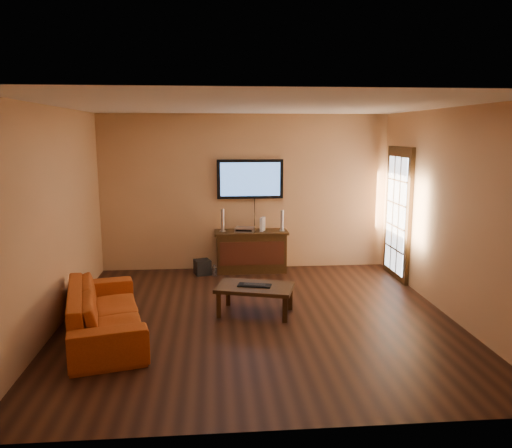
{
  "coord_description": "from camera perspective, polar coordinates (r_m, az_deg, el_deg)",
  "views": [
    {
      "loc": [
        -0.56,
        -6.14,
        2.37
      ],
      "look_at": [
        0.04,
        0.8,
        1.1
      ],
      "focal_mm": 35.0,
      "sensor_mm": 36.0,
      "label": 1
    }
  ],
  "objects": [
    {
      "name": "french_door",
      "position": [
        8.51,
        15.89,
        1.01
      ],
      "size": [
        0.07,
        1.02,
        2.22
      ],
      "color": "black",
      "rests_on": "ground"
    },
    {
      "name": "coffee_table",
      "position": [
        6.66,
        -0.11,
        -7.5
      ],
      "size": [
        1.12,
        0.85,
        0.38
      ],
      "color": "black",
      "rests_on": "ground"
    },
    {
      "name": "room_walls",
      "position": [
        6.83,
        -0.22,
        4.59
      ],
      "size": [
        5.0,
        5.0,
        5.0
      ],
      "color": "tan",
      "rests_on": "ground"
    },
    {
      "name": "ground_plane",
      "position": [
        6.61,
        0.25,
        -10.69
      ],
      "size": [
        5.0,
        5.0,
        0.0
      ],
      "primitive_type": "plane",
      "color": "black",
      "rests_on": "ground"
    },
    {
      "name": "subwoofer",
      "position": [
        8.57,
        -6.14,
        -4.91
      ],
      "size": [
        0.32,
        0.32,
        0.25
      ],
      "primitive_type": "cube",
      "rotation": [
        0.0,
        0.0,
        0.3
      ],
      "color": "black",
      "rests_on": "ground"
    },
    {
      "name": "speaker_left",
      "position": [
        8.53,
        -3.83,
        0.32
      ],
      "size": [
        0.11,
        0.11,
        0.39
      ],
      "color": "silver",
      "rests_on": "media_console"
    },
    {
      "name": "speaker_right",
      "position": [
        8.58,
        2.99,
        0.3
      ],
      "size": [
        0.1,
        0.1,
        0.36
      ],
      "color": "silver",
      "rests_on": "media_console"
    },
    {
      "name": "keyboard",
      "position": [
        6.63,
        -0.17,
        -7.01
      ],
      "size": [
        0.46,
        0.27,
        0.03
      ],
      "color": "black",
      "rests_on": "coffee_table"
    },
    {
      "name": "sofa",
      "position": [
        6.21,
        -16.94,
        -8.63
      ],
      "size": [
        1.07,
        2.13,
        0.8
      ],
      "primitive_type": "imported",
      "rotation": [
        0.0,
        0.0,
        1.81
      ],
      "color": "#A74212",
      "rests_on": "ground"
    },
    {
      "name": "game_console",
      "position": [
        8.57,
        0.75,
        -0.02
      ],
      "size": [
        0.11,
        0.18,
        0.24
      ],
      "primitive_type": "cube",
      "rotation": [
        0.0,
        0.0,
        -0.41
      ],
      "color": "white",
      "rests_on": "media_console"
    },
    {
      "name": "media_console",
      "position": [
        8.66,
        -0.56,
        -3.1
      ],
      "size": [
        1.26,
        0.48,
        0.71
      ],
      "color": "black",
      "rests_on": "ground"
    },
    {
      "name": "bottle",
      "position": [
        8.46,
        -4.8,
        -5.32
      ],
      "size": [
        0.07,
        0.07,
        0.2
      ],
      "color": "white",
      "rests_on": "ground"
    },
    {
      "name": "av_receiver",
      "position": [
        8.54,
        -1.28,
        -0.62
      ],
      "size": [
        0.37,
        0.3,
        0.07
      ],
      "primitive_type": "cube",
      "rotation": [
        0.0,
        0.0,
        -0.24
      ],
      "color": "silver",
      "rests_on": "media_console"
    },
    {
      "name": "television",
      "position": [
        8.66,
        -0.68,
        5.15
      ],
      "size": [
        1.15,
        0.08,
        0.68
      ],
      "color": "black",
      "rests_on": "ground"
    }
  ]
}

